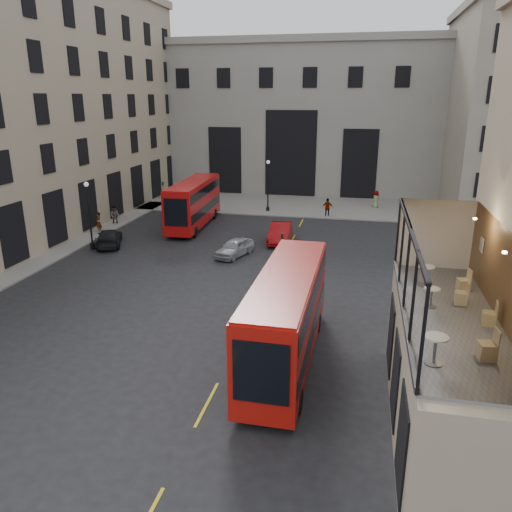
% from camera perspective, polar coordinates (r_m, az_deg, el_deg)
% --- Properties ---
extents(ground, '(140.00, 140.00, 0.00)m').
position_cam_1_polar(ground, '(20.02, 0.11, -17.24)').
color(ground, black).
rests_on(ground, ground).
extents(host_frontage, '(3.00, 11.00, 4.50)m').
position_cam_1_polar(host_frontage, '(18.78, 20.45, -12.93)').
color(host_frontage, tan).
rests_on(host_frontage, ground).
extents(cafe_floor, '(3.00, 10.00, 0.10)m').
position_cam_1_polar(cafe_floor, '(17.76, 21.25, -6.51)').
color(cafe_floor, slate).
rests_on(cafe_floor, host_frontage).
extents(gateway, '(35.00, 10.60, 18.00)m').
position_cam_1_polar(gateway, '(64.61, 4.72, 15.86)').
color(gateway, gray).
rests_on(gateway, ground).
extents(pavement_far, '(40.00, 12.00, 0.12)m').
position_cam_1_polar(pavement_far, '(56.03, 2.12, 6.00)').
color(pavement_far, slate).
rests_on(pavement_far, ground).
extents(traffic_light_near, '(0.16, 0.20, 3.80)m').
position_cam_1_polar(traffic_light_near, '(29.79, 2.98, 0.05)').
color(traffic_light_near, black).
rests_on(traffic_light_near, ground).
extents(traffic_light_far, '(0.16, 0.20, 3.80)m').
position_cam_1_polar(traffic_light_far, '(48.57, -10.53, 6.73)').
color(traffic_light_far, black).
rests_on(traffic_light_far, ground).
extents(street_lamp_a, '(0.36, 0.36, 5.33)m').
position_cam_1_polar(street_lamp_a, '(40.70, -18.45, 3.95)').
color(street_lamp_a, black).
rests_on(street_lamp_a, ground).
extents(street_lamp_b, '(0.36, 0.36, 5.33)m').
position_cam_1_polar(street_lamp_b, '(51.72, 1.38, 7.65)').
color(street_lamp_b, black).
rests_on(street_lamp_b, ground).
extents(bus_near, '(2.58, 10.67, 4.25)m').
position_cam_1_polar(bus_near, '(22.13, 3.49, -6.54)').
color(bus_near, '#AB120B').
rests_on(bus_near, ground).
extents(bus_far, '(2.91, 10.61, 4.19)m').
position_cam_1_polar(bus_far, '(46.14, -7.14, 6.23)').
color(bus_far, '#AF0C0C').
rests_on(bus_far, ground).
extents(car_a, '(2.66, 4.12, 1.30)m').
position_cam_1_polar(car_a, '(37.49, -2.47, 0.97)').
color(car_a, '#95979C').
rests_on(car_a, ground).
extents(car_b, '(1.90, 4.81, 1.56)m').
position_cam_1_polar(car_b, '(41.14, 2.78, 2.67)').
color(car_b, '#95090C').
rests_on(car_b, ground).
extents(car_c, '(3.44, 4.88, 1.31)m').
position_cam_1_polar(car_c, '(41.82, -16.45, 2.03)').
color(car_c, black).
rests_on(car_c, ground).
extents(bicycle, '(1.92, 1.23, 0.95)m').
position_cam_1_polar(bicycle, '(31.53, 2.59, -2.67)').
color(bicycle, gray).
rests_on(bicycle, ground).
extents(cyclist, '(0.62, 0.74, 1.73)m').
position_cam_1_polar(cyclist, '(27.64, 2.55, -4.83)').
color(cyclist, '#A6E017').
rests_on(cyclist, ground).
extents(pedestrian_a, '(0.96, 0.78, 1.83)m').
position_cam_1_polar(pedestrian_a, '(48.34, -15.81, 4.47)').
color(pedestrian_a, gray).
rests_on(pedestrian_a, ground).
extents(pedestrian_b, '(1.27, 1.06, 1.71)m').
position_cam_1_polar(pedestrian_b, '(49.52, -5.12, 5.31)').
color(pedestrian_b, gray).
rests_on(pedestrian_b, ground).
extents(pedestrian_c, '(1.13, 0.53, 1.87)m').
position_cam_1_polar(pedestrian_c, '(50.25, 8.18, 5.48)').
color(pedestrian_c, gray).
rests_on(pedestrian_c, ground).
extents(pedestrian_d, '(1.01, 1.12, 1.92)m').
position_cam_1_polar(pedestrian_d, '(55.18, 13.53, 6.29)').
color(pedestrian_d, gray).
rests_on(pedestrian_d, ground).
extents(pedestrian_e, '(0.50, 0.71, 1.84)m').
position_cam_1_polar(pedestrian_e, '(45.98, -17.54, 3.66)').
color(pedestrian_e, gray).
rests_on(pedestrian_e, ground).
extents(cafe_table_near, '(0.66, 0.66, 0.82)m').
position_cam_1_polar(cafe_table_near, '(14.35, 19.82, -9.61)').
color(cafe_table_near, silver).
rests_on(cafe_table_near, cafe_floor).
extents(cafe_table_mid, '(0.54, 0.54, 0.68)m').
position_cam_1_polar(cafe_table_mid, '(18.07, 19.43, -4.16)').
color(cafe_table_mid, white).
rests_on(cafe_table_mid, cafe_floor).
extents(cafe_table_far, '(0.63, 0.63, 0.79)m').
position_cam_1_polar(cafe_table_far, '(19.95, 18.80, -1.81)').
color(cafe_table_far, white).
rests_on(cafe_table_far, cafe_floor).
extents(cafe_chair_a, '(0.50, 0.50, 0.91)m').
position_cam_1_polar(cafe_chair_a, '(15.24, 24.94, -9.72)').
color(cafe_chair_a, tan).
rests_on(cafe_chair_a, cafe_floor).
extents(cafe_chair_b, '(0.45, 0.45, 0.81)m').
position_cam_1_polar(cafe_chair_b, '(17.44, 25.12, -6.40)').
color(cafe_chair_b, tan).
rests_on(cafe_chair_b, cafe_floor).
extents(cafe_chair_c, '(0.44, 0.44, 0.82)m').
position_cam_1_polar(cafe_chair_c, '(18.75, 22.41, -4.38)').
color(cafe_chair_c, tan).
rests_on(cafe_chair_c, cafe_floor).
extents(cafe_chair_d, '(0.48, 0.48, 0.83)m').
position_cam_1_polar(cafe_chair_d, '(20.04, 22.65, -2.98)').
color(cafe_chair_d, '#D7B47C').
rests_on(cafe_chair_d, cafe_floor).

